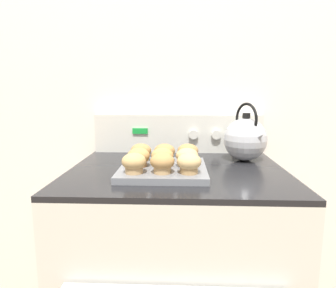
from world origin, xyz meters
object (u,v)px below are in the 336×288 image
muffin_r1_c0 (139,157)px  muffin_r2_c1 (165,152)px  muffin_r1_c1 (162,157)px  muffin_r2_c0 (141,152)px  muffin_r2_c2 (188,152)px  muffin_r0_c0 (134,163)px  muffin_pan (163,170)px  muffin_r0_c2 (189,163)px  stove_range (177,278)px  muffin_r0_c1 (162,163)px  muffin_r1_c2 (187,157)px  tea_kettle (246,139)px

muffin_r1_c0 → muffin_r2_c1: size_ratio=1.00×
muffin_r1_c1 → muffin_r2_c0: 0.12m
muffin_r2_c1 → muffin_r2_c2: same height
muffin_r0_c0 → muffin_r2_c0: same height
muffin_r0_c0 → muffin_r2_c0: size_ratio=1.00×
muffin_pan → muffin_r0_c2: muffin_r0_c2 is taller
stove_range → muffin_r0_c1: bearing=-106.6°
muffin_r1_c2 → muffin_r2_c0: 0.19m
muffin_pan → muffin_r0_c0: bearing=-134.9°
muffin_pan → muffin_r0_c2: 0.13m
stove_range → muffin_r1_c0: muffin_r1_c0 is taller
muffin_r1_c1 → muffin_r2_c2: size_ratio=1.00×
muffin_pan → muffin_r0_c2: size_ratio=3.81×
stove_range → muffin_r1_c1: 0.51m
muffin_r2_c2 → tea_kettle: size_ratio=0.33×
muffin_r0_c0 → muffin_r1_c1: size_ratio=1.00×
muffin_r0_c1 → muffin_r0_c2: 0.08m
muffin_r0_c0 → tea_kettle: bearing=35.0°
muffin_r2_c2 → tea_kettle: 0.26m
muffin_pan → muffin_r2_c0: size_ratio=3.81×
muffin_r1_c0 → tea_kettle: tea_kettle is taller
muffin_r0_c0 → muffin_r0_c1: size_ratio=1.00×
muffin_r1_c1 → muffin_r2_c0: (-0.09, 0.09, 0.00)m
muffin_r2_c0 → tea_kettle: tea_kettle is taller
muffin_r2_c1 → muffin_r2_c2: 0.09m
muffin_r1_c2 → stove_range: bearing=117.6°
muffin_r2_c2 → muffin_r1_c1: bearing=-135.8°
muffin_r1_c1 → muffin_r1_c2: 0.09m
muffin_r0_c2 → muffin_r2_c2: (0.00, 0.17, 0.00)m
muffin_r1_c2 → muffin_r2_c0: same height
muffin_r0_c2 → muffin_r1_c2: bearing=92.9°
muffin_pan → muffin_r2_c1: bearing=89.6°
muffin_r0_c1 → muffin_r1_c1: size_ratio=1.00×
muffin_r1_c2 → muffin_r0_c0: bearing=-152.3°
tea_kettle → muffin_r1_c2: bearing=-140.4°
stove_range → muffin_pan: size_ratio=3.05×
muffin_r0_c0 → muffin_r0_c1: same height
muffin_r0_c1 → muffin_r2_c1: same height
muffin_r1_c0 → muffin_r2_c1: 0.12m
muffin_r2_c0 → muffin_r2_c1: 0.09m
muffin_r0_c2 → muffin_r1_c0: 0.19m
stove_range → muffin_pan: muffin_pan is taller
muffin_r1_c1 → muffin_r2_c0: bearing=134.9°
muffin_r0_c0 → muffin_r0_c2: same height
muffin_r0_c0 → muffin_r2_c1: bearing=62.9°
muffin_r0_c1 → muffin_r2_c2: bearing=63.7°
muffin_r0_c1 → muffin_r2_c0: bearing=118.0°
muffin_r1_c1 → muffin_r0_c1: bearing=-86.5°
muffin_r0_c2 → muffin_r2_c1: (-0.09, 0.17, 0.00)m
tea_kettle → muffin_r0_c1: bearing=-138.4°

